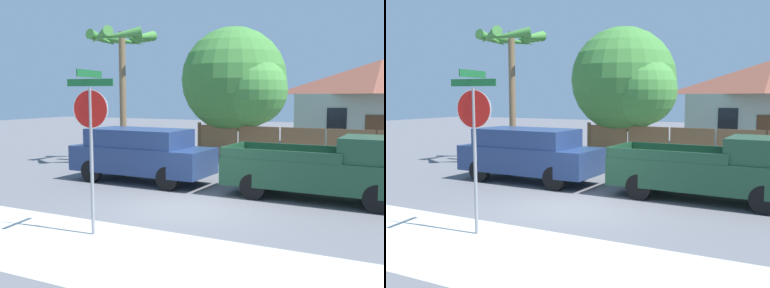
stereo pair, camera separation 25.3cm
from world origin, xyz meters
The scene contains 8 objects.
ground_plane centered at (0.00, 0.00, 0.00)m, with size 80.00×80.00×0.00m, color slate.
sidewalk_strip centered at (0.00, -3.60, 0.00)m, with size 36.00×3.20×0.01m.
wooden_fence centered at (3.03, 8.66, 0.81)m, with size 13.63×0.12×1.72m.
oak_tree centered at (-2.14, 9.46, 3.59)m, with size 5.14×4.90×6.15m.
palm_tree centered at (-6.06, 5.85, 4.95)m, with size 2.83×3.04×5.76m.
red_suv centered at (-3.04, 2.61, 1.00)m, with size 4.93×2.00×1.83m.
orange_pickup centered at (3.20, 2.61, 0.89)m, with size 5.40×2.06×1.85m.
stop_sign centered at (-0.72, -2.86, 2.40)m, with size 1.06×0.95×3.48m.
Camera 2 is at (5.57, -10.16, 2.94)m, focal length 42.00 mm.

